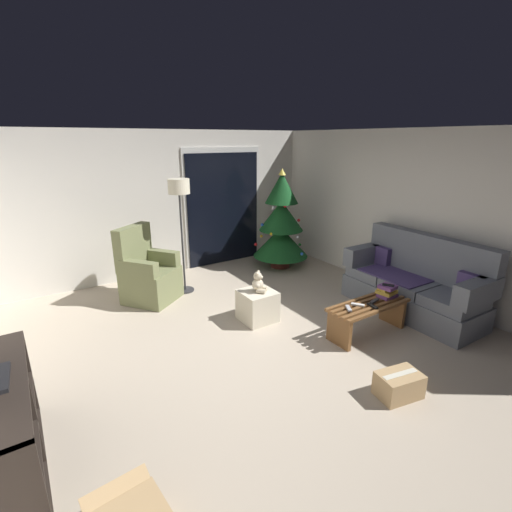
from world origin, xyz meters
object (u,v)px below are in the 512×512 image
object	(u,v)px
media_shelf	(0,441)
book_stack	(387,291)
armchair	(148,275)
teddy_bear_cream	(258,283)
remote_black	(373,306)
cell_phone	(388,285)
remote_silver	(349,308)
christmas_tree	(281,225)
coffee_table	(368,314)
floor_lamp	(180,198)
ottoman	(258,306)
cardboard_box_taped_mid_floor	(399,385)
remote_graphite	(375,301)
remote_white	(358,305)

from	to	relation	value
media_shelf	book_stack	bearing A→B (deg)	0.96
armchair	teddy_bear_cream	bearing A→B (deg)	-55.35
remote_black	cell_phone	size ratio (longest dim) A/B	1.08
remote_silver	christmas_tree	xyz separation A→B (m)	(0.95, 2.62, 0.40)
coffee_table	christmas_tree	world-z (taller)	christmas_tree
cell_phone	remote_black	bearing A→B (deg)	161.22
floor_lamp	remote_black	bearing A→B (deg)	-62.99
coffee_table	remote_silver	distance (m)	0.36
ottoman	coffee_table	bearing A→B (deg)	-48.27
cell_phone	cardboard_box_taped_mid_floor	bearing A→B (deg)	-168.10
cell_phone	remote_graphite	bearing A→B (deg)	149.09
book_stack	ottoman	xyz separation A→B (m)	(-1.30, 1.04, -0.28)
remote_graphite	cardboard_box_taped_mid_floor	distance (m)	1.28
coffee_table	remote_white	size ratio (longest dim) A/B	7.05
remote_graphite	teddy_bear_cream	xyz separation A→B (m)	(-1.04, 1.05, 0.11)
cell_phone	armchair	bearing A→B (deg)	100.65
remote_graphite	media_shelf	distance (m)	3.90
remote_silver	armchair	distance (m)	2.98
floor_lamp	christmas_tree	bearing A→B (deg)	3.09
remote_black	cell_phone	world-z (taller)	cell_phone
christmas_tree	remote_white	bearing A→B (deg)	-106.74
coffee_table	teddy_bear_cream	size ratio (longest dim) A/B	3.86
coffee_table	teddy_bear_cream	xyz separation A→B (m)	(-0.94, 1.05, 0.26)
remote_black	coffee_table	bearing A→B (deg)	77.76
remote_graphite	remote_silver	xyz separation A→B (m)	(-0.43, 0.03, 0.00)
christmas_tree	cardboard_box_taped_mid_floor	distance (m)	3.90
book_stack	floor_lamp	size ratio (longest dim) A/B	0.14
remote_black	book_stack	size ratio (longest dim) A/B	0.64
floor_lamp	ottoman	xyz separation A→B (m)	(0.43, -1.47, -1.30)
christmas_tree	coffee_table	bearing A→B (deg)	-103.28
coffee_table	remote_graphite	distance (m)	0.18
teddy_bear_cream	ottoman	bearing A→B (deg)	131.73
remote_black	book_stack	distance (m)	0.41
remote_silver	media_shelf	size ratio (longest dim) A/B	0.11
remote_white	coffee_table	bearing A→B (deg)	133.22
book_stack	christmas_tree	xyz separation A→B (m)	(0.27, 2.62, 0.33)
remote_silver	cardboard_box_taped_mid_floor	size ratio (longest dim) A/B	0.34
remote_graphite	floor_lamp	xyz separation A→B (m)	(-1.47, 2.53, 1.08)
remote_silver	media_shelf	xyz separation A→B (m)	(-3.46, -0.08, -0.04)
cardboard_box_taped_mid_floor	coffee_table	bearing A→B (deg)	55.13
remote_graphite	ottoman	distance (m)	1.51
christmas_tree	ottoman	bearing A→B (deg)	-134.71
coffee_table	remote_black	size ratio (longest dim) A/B	7.05
remote_white	ottoman	xyz separation A→B (m)	(-0.78, 1.02, -0.22)
remote_silver	armchair	xyz separation A→B (m)	(-1.62, 2.50, -0.02)
remote_black	christmas_tree	world-z (taller)	christmas_tree
cell_phone	remote_silver	bearing A→B (deg)	146.39
media_shelf	ottoman	distance (m)	3.06
ottoman	teddy_bear_cream	distance (m)	0.33
remote_white	armchair	world-z (taller)	armchair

